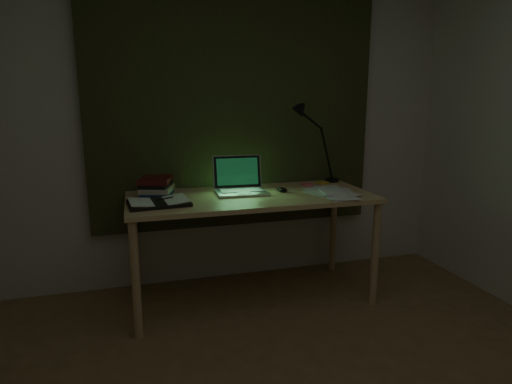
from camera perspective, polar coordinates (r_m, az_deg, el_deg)
wall_back at (r=3.35m, az=-2.88°, el=9.20°), size 3.50×0.00×2.50m
curtain at (r=3.31m, az=-2.75°, el=12.63°), size 2.20×0.06×2.00m
desk at (r=3.09m, az=-0.62°, el=-7.40°), size 1.70×0.74×0.77m
laptop at (r=3.01m, az=-1.95°, el=2.18°), size 0.37×0.41×0.26m
open_textbook at (r=2.78m, az=-12.85°, el=-1.33°), size 0.40×0.31×0.03m
book_stack at (r=3.04m, az=-13.03°, el=0.77°), size 0.24×0.27×0.13m
loose_papers at (r=3.05m, az=9.10°, el=-0.09°), size 0.40×0.42×0.02m
mouse at (r=3.08m, az=3.49°, el=0.30°), size 0.08×0.10×0.03m
sticky_yellow at (r=3.43m, az=8.84°, el=1.25°), size 0.09×0.09×0.02m
sticky_pink at (r=3.34m, az=6.79°, el=1.01°), size 0.08×0.08×0.01m
desk_lamp at (r=3.48m, az=10.30°, el=6.13°), size 0.43×0.36×0.59m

